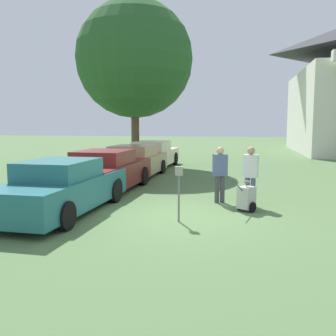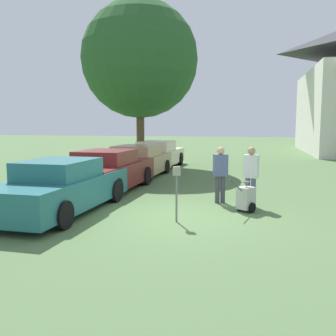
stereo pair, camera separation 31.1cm
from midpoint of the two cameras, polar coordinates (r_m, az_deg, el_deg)
ground_plane at (r=9.78m, az=0.56°, el=-7.48°), size 120.00×120.00×0.00m
parked_car_teal at (r=10.54m, az=-16.53°, el=-2.94°), size 2.08×5.09×1.45m
parked_car_maroon at (r=13.54m, az=-10.07°, el=-0.57°), size 2.18×5.07×1.48m
parked_car_tan at (r=16.91m, az=-5.74°, el=0.87°), size 2.19×4.88×1.44m
parked_car_cream at (r=20.44m, az=-2.81°, el=1.97°), size 2.16×5.29×1.46m
parking_meter at (r=9.12m, az=0.69°, el=-2.39°), size 0.18×0.09×1.37m
person_worker at (r=11.44m, az=7.16°, el=-0.47°), size 0.47×0.35×1.71m
person_supervisor at (r=11.12m, az=11.69°, el=-0.66°), size 0.46×0.33×1.74m
equipment_cart at (r=10.53m, az=11.03°, el=-4.42°), size 0.71×0.93×1.00m
shade_tree at (r=21.39m, az=-5.55°, el=16.14°), size 6.39×6.39×9.10m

